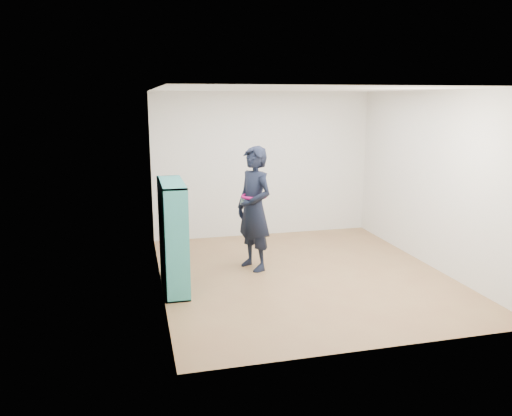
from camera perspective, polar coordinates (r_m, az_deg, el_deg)
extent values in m
plane|color=#8D6040|center=(7.28, 5.36, -7.57)|extent=(4.50, 4.50, 0.00)
plane|color=white|center=(6.84, 5.81, 13.34)|extent=(4.50, 4.50, 0.00)
cube|color=silver|center=(6.56, -11.14, 1.80)|extent=(0.02, 4.50, 2.60)
cube|color=silver|center=(7.84, 19.52, 3.03)|extent=(0.02, 4.50, 2.60)
cube|color=silver|center=(9.07, 0.84, 4.95)|extent=(4.00, 0.02, 2.60)
cube|color=silver|center=(4.93, 14.30, -1.88)|extent=(4.00, 0.02, 2.60)
cube|color=teal|center=(6.14, -9.06, -4.42)|extent=(0.31, 0.02, 1.44)
cube|color=teal|center=(7.16, -9.81, -2.02)|extent=(0.31, 0.02, 1.44)
cube|color=teal|center=(6.87, -9.25, -8.83)|extent=(0.31, 1.08, 0.02)
cube|color=teal|center=(6.50, -9.69, 2.89)|extent=(0.31, 1.08, 0.02)
cube|color=teal|center=(6.64, -10.72, -3.20)|extent=(0.02, 1.08, 1.44)
cube|color=teal|center=(6.48, -9.34, -3.53)|extent=(0.29, 0.02, 1.39)
cube|color=teal|center=(6.82, -9.58, -2.75)|extent=(0.29, 0.02, 1.39)
cube|color=teal|center=(6.75, -9.36, -5.98)|extent=(0.29, 1.03, 0.02)
cube|color=teal|center=(6.65, -9.46, -3.13)|extent=(0.29, 1.03, 0.02)
cube|color=teal|center=(6.57, -9.57, -0.20)|extent=(0.29, 1.03, 0.02)
cube|color=beige|center=(6.53, -8.84, -9.52)|extent=(0.20, 0.13, 0.05)
cube|color=black|center=(6.33, -8.85, -5.94)|extent=(0.16, 0.14, 0.24)
cube|color=maroon|center=(6.24, -8.96, -3.06)|extent=(0.16, 0.14, 0.21)
cube|color=silver|center=(6.22, -9.16, -0.55)|extent=(0.20, 0.13, 0.05)
cube|color=navy|center=(6.78, -9.02, -8.07)|extent=(0.16, 0.14, 0.19)
cube|color=brown|center=(6.66, -9.13, -5.07)|extent=(0.16, 0.14, 0.23)
cube|color=#BFB28C|center=(6.64, -9.32, -2.83)|extent=(0.20, 0.13, 0.05)
cube|color=#26594C|center=(6.49, -9.34, 0.81)|extent=(0.16, 0.14, 0.23)
cube|color=beige|center=(7.10, -9.27, -7.04)|extent=(0.16, 0.14, 0.20)
cube|color=black|center=(7.06, -9.46, -4.74)|extent=(0.20, 0.13, 0.08)
cube|color=maroon|center=(6.91, -9.47, -1.66)|extent=(0.16, 0.14, 0.18)
cube|color=silver|center=(6.83, -9.58, 1.35)|extent=(0.16, 0.14, 0.23)
imported|color=black|center=(7.26, -0.21, -0.09)|extent=(0.67, 0.78, 1.82)
torus|color=#AB0D60|center=(7.22, -0.21, 1.35)|extent=(0.50, 0.50, 0.04)
cube|color=silver|center=(7.21, -1.52, 0.80)|extent=(0.07, 0.08, 0.14)
cube|color=black|center=(7.21, -1.52, 0.80)|extent=(0.07, 0.08, 0.14)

